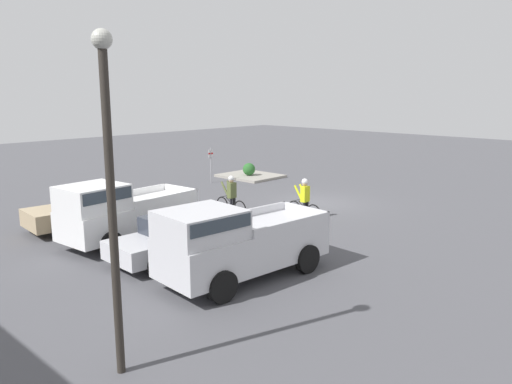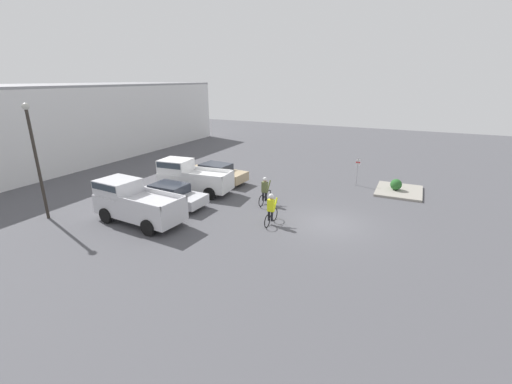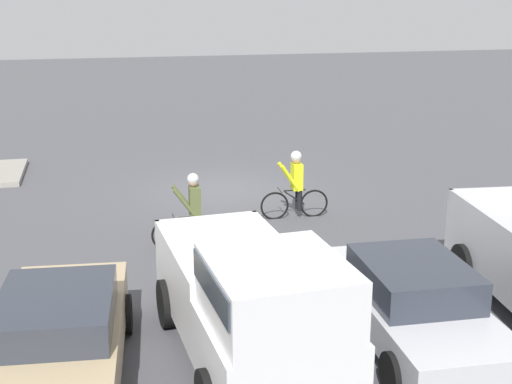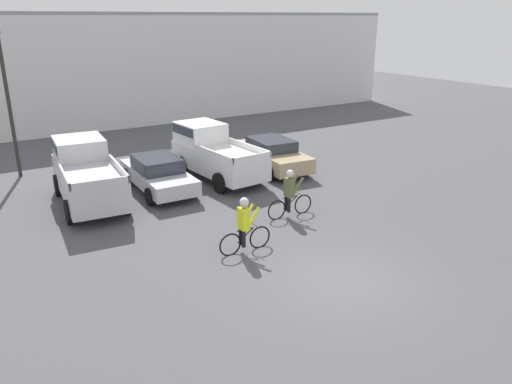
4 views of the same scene
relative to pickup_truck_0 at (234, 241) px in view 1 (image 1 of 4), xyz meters
The scene contains 11 objects.
ground_plane 10.78m from the pickup_truck_0, 66.57° to the right, with size 80.00×80.00×0.00m, color #4C4C51.
pickup_truck_0 is the anchor object (origin of this frame).
sedan_0 2.81m from the pickup_truck_0, ahead, with size 2.06×4.68×1.41m.
pickup_truck_1 5.54m from the pickup_truck_0, ahead, with size 2.46×5.15×2.26m.
sedan_1 8.38m from the pickup_truck_0, ahead, with size 2.28×4.90×1.43m.
cyclist_0 7.80m from the pickup_truck_0, 43.32° to the right, with size 1.87×0.46×1.76m.
cyclist_1 7.52m from the pickup_truck_0, 67.51° to the right, with size 1.77×0.46×1.76m.
fire_lane_sign 15.68m from the pickup_truck_0, 39.30° to the right, with size 0.06×0.30×2.06m.
lamppost 5.79m from the pickup_truck_0, 110.41° to the left, with size 0.36×0.36×6.38m.
curb_island 17.53m from the pickup_truck_0, 47.66° to the right, with size 3.53×3.00×0.15m, color gray.
shrub 17.27m from the pickup_truck_0, 47.38° to the right, with size 0.77×0.77×0.77m.
Camera 1 is at (-13.98, 19.29, 5.34)m, focal length 35.00 mm.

